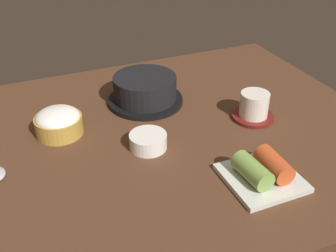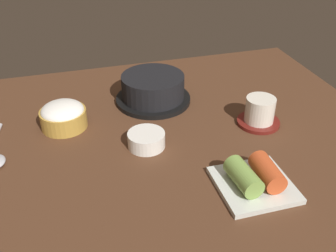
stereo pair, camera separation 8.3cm
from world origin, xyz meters
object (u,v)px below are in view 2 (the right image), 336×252
(banchan_cup_center, at_px, (146,139))
(kimchi_plate, at_px, (255,179))
(rice_bowl, at_px, (63,115))
(tea_cup_with_saucer, at_px, (260,112))
(stone_pot, at_px, (153,89))

(banchan_cup_center, xyz_separation_m, kimchi_plate, (0.15, -0.18, 0.00))
(rice_bowl, relative_size, tea_cup_with_saucer, 1.06)
(rice_bowl, distance_m, banchan_cup_center, 0.20)
(stone_pot, bearing_deg, tea_cup_with_saucer, -39.79)
(rice_bowl, height_order, tea_cup_with_saucer, tea_cup_with_saucer)
(stone_pot, height_order, kimchi_plate, stone_pot)
(stone_pot, distance_m, kimchi_plate, 0.37)
(rice_bowl, bearing_deg, banchan_cup_center, -38.39)
(rice_bowl, xyz_separation_m, banchan_cup_center, (0.16, -0.12, -0.01))
(stone_pot, relative_size, banchan_cup_center, 2.37)
(stone_pot, bearing_deg, banchan_cup_center, -108.42)
(tea_cup_with_saucer, xyz_separation_m, kimchi_plate, (-0.11, -0.19, -0.01))
(stone_pot, distance_m, tea_cup_with_saucer, 0.26)
(stone_pot, xyz_separation_m, tea_cup_with_saucer, (0.20, -0.17, -0.00))
(kimchi_plate, bearing_deg, tea_cup_with_saucer, 61.04)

